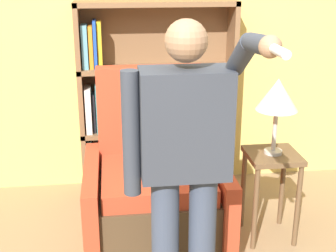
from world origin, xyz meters
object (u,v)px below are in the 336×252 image
person_standing (185,160)px  side_table (271,173)px  armchair (155,190)px  bookcase (142,103)px  table_lamp (277,96)px

person_standing → side_table: size_ratio=2.54×
person_standing → armchair: bearing=95.3°
bookcase → person_standing: 1.67m
person_standing → side_table: 1.15m
bookcase → armchair: (0.03, -0.82, -0.41)m
side_table → table_lamp: size_ratio=1.23×
person_standing → table_lamp: size_ratio=3.14×
armchair → table_lamp: armchair is taller
bookcase → table_lamp: (0.85, -0.92, 0.29)m
armchair → side_table: 0.84m
person_standing → side_table: person_standing is taller
person_standing → table_lamp: (0.75, 0.74, 0.11)m
armchair → side_table: bearing=-7.0°
table_lamp → armchair: bearing=173.0°
person_standing → table_lamp: bearing=44.6°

